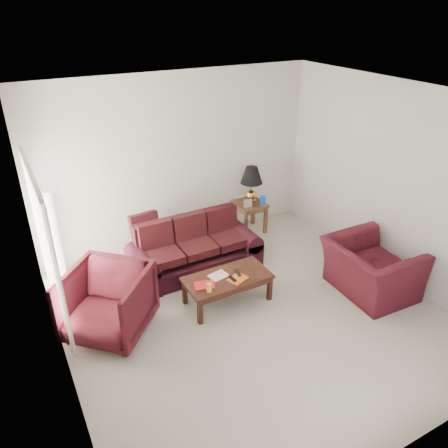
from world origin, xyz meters
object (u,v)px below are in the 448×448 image
at_px(coffee_table, 227,289).
at_px(armchair_right, 371,269).
at_px(armchair_left, 108,303).
at_px(end_table, 249,217).
at_px(floor_lamp, 53,239).
at_px(sofa, 195,247).

bearing_deg(coffee_table, armchair_right, -6.32).
height_order(armchair_left, armchair_right, armchair_left).
bearing_deg(end_table, coffee_table, -129.65).
height_order(floor_lamp, armchair_left, floor_lamp).
height_order(end_table, armchair_right, armchair_right).
height_order(armchair_right, coffee_table, armchair_right).
distance_m(armchair_right, coffee_table, 2.17).
xyz_separation_m(floor_lamp, armchair_left, (0.37, -1.60, -0.27)).
distance_m(sofa, end_table, 1.67).
distance_m(floor_lamp, armchair_left, 1.67).
distance_m(sofa, coffee_table, 1.00).
height_order(armchair_left, coffee_table, armchair_left).
xyz_separation_m(floor_lamp, coffee_table, (2.06, -1.78, -0.52)).
bearing_deg(floor_lamp, end_table, -0.82).
distance_m(floor_lamp, coffee_table, 2.77).
relative_size(sofa, armchair_left, 2.03).
bearing_deg(coffee_table, armchair_left, -170.55).
height_order(end_table, armchair_left, armchair_left).
xyz_separation_m(floor_lamp, armchair_right, (4.07, -2.58, -0.34)).
xyz_separation_m(sofa, armchair_left, (-1.64, -0.80, 0.04)).
bearing_deg(armchair_left, floor_lamp, 146.30).
bearing_deg(coffee_table, sofa, 108.50).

